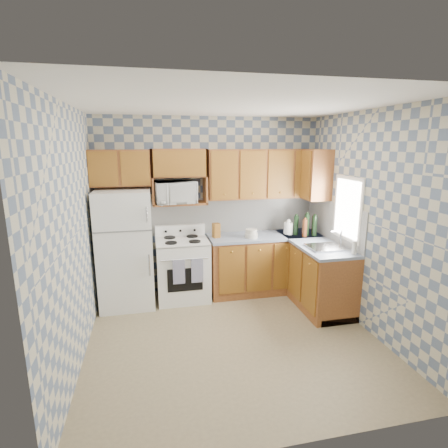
{
  "coord_description": "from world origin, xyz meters",
  "views": [
    {
      "loc": [
        -0.92,
        -3.7,
        2.29
      ],
      "look_at": [
        0.05,
        0.75,
        1.25
      ],
      "focal_mm": 28.0,
      "sensor_mm": 36.0,
      "label": 1
    }
  ],
  "objects_px": {
    "refrigerator": "(126,249)",
    "microwave": "(175,192)",
    "electric_kettle": "(288,228)",
    "stove_body": "(183,270)"
  },
  "relations": [
    {
      "from": "electric_kettle",
      "to": "refrigerator",
      "type": "bearing_deg",
      "value": -179.63
    },
    {
      "from": "stove_body",
      "to": "electric_kettle",
      "type": "height_order",
      "value": "electric_kettle"
    },
    {
      "from": "stove_body",
      "to": "electric_kettle",
      "type": "bearing_deg",
      "value": -0.31
    },
    {
      "from": "electric_kettle",
      "to": "stove_body",
      "type": "bearing_deg",
      "value": 179.69
    },
    {
      "from": "stove_body",
      "to": "microwave",
      "type": "xyz_separation_m",
      "value": [
        -0.07,
        0.1,
        1.16
      ]
    },
    {
      "from": "refrigerator",
      "to": "electric_kettle",
      "type": "height_order",
      "value": "refrigerator"
    },
    {
      "from": "refrigerator",
      "to": "microwave",
      "type": "height_order",
      "value": "microwave"
    },
    {
      "from": "stove_body",
      "to": "refrigerator",
      "type": "bearing_deg",
      "value": -178.22
    },
    {
      "from": "stove_body",
      "to": "microwave",
      "type": "bearing_deg",
      "value": 126.12
    },
    {
      "from": "microwave",
      "to": "electric_kettle",
      "type": "height_order",
      "value": "microwave"
    }
  ]
}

